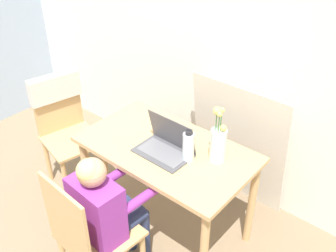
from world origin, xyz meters
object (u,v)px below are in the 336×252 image
person_seated (105,207)px  laptop (167,144)px  water_bottle (188,147)px  flower_vase (218,142)px  chair_spare (62,114)px  chair_occupied (90,236)px

person_seated → laptop: size_ratio=2.78×
laptop → water_bottle: bearing=7.3°
laptop → flower_vase: bearing=25.1°
chair_spare → person_seated: (0.99, -0.46, -0.01)m
water_bottle → chair_occupied: bearing=-107.2°
chair_occupied → water_bottle: bearing=-103.5°
chair_occupied → flower_vase: flower_vase is taller
chair_spare → flower_vase: (1.31, 0.17, 0.24)m
chair_occupied → chair_spare: bearing=-27.1°
person_seated → chair_spare: bearing=-21.2°
chair_spare → water_bottle: size_ratio=4.33×
flower_vase → water_bottle: size_ratio=1.74×
laptop → flower_vase: flower_vase is taller
chair_spare → flower_vase: 1.34m
chair_spare → flower_vase: bearing=-70.0°
chair_spare → chair_occupied: bearing=-108.2°
laptop → flower_vase: size_ratio=0.96×
chair_spare → person_seated: bearing=-102.2°
person_seated → laptop: bearing=-90.4°
chair_occupied → laptop: 0.70m
person_seated → laptop: (0.04, 0.49, 0.18)m
chair_occupied → chair_spare: (-0.98, 0.58, 0.15)m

